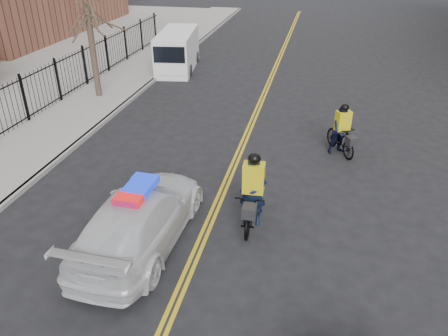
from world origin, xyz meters
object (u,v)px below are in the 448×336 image
Objects in this scene: police_cruiser at (140,217)px; cyclist_near at (253,200)px; cyclist_far at (341,134)px; cargo_van at (177,51)px.

police_cruiser is 2.97m from cyclist_near.
cyclist_far is at bearing -126.25° from police_cruiser.
police_cruiser is 15.96m from cargo_van.
cyclist_near reaches higher than cyclist_far.
cargo_van is (-4.00, 15.45, 0.28)m from police_cruiser.
cyclist_near reaches higher than police_cruiser.
cargo_van is at bearing 113.07° from cyclist_near.
cyclist_near is at bearing -149.71° from police_cruiser.
cargo_van reaches higher than police_cruiser.
cargo_van is at bearing 105.33° from cyclist_far.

